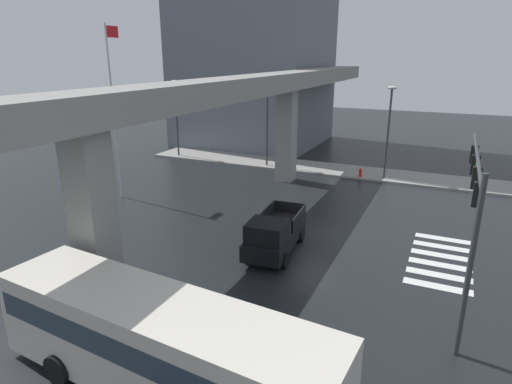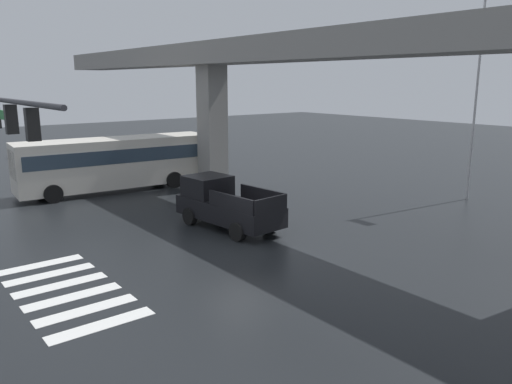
# 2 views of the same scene
# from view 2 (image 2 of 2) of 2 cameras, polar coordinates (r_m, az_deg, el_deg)

# --- Properties ---
(ground_plane) EXTENTS (120.00, 120.00, 0.00)m
(ground_plane) POSITION_cam_2_polar(r_m,az_deg,el_deg) (19.04, -1.88, -6.34)
(ground_plane) COLOR black
(crosswalk_stripes) EXTENTS (6.05, 2.80, 0.01)m
(crosswalk_stripes) POSITION_cam_2_polar(r_m,az_deg,el_deg) (16.33, -20.74, -10.46)
(crosswalk_stripes) COLOR silver
(crosswalk_stripes) RESTS_ON ground
(elevated_overpass) EXTENTS (57.85, 2.44, 8.24)m
(elevated_overpass) POSITION_cam_2_polar(r_m,az_deg,el_deg) (21.67, 9.92, 14.94)
(elevated_overpass) COLOR gray
(elevated_overpass) RESTS_ON ground
(pickup_truck) EXTENTS (5.25, 2.43, 2.08)m
(pickup_truck) POSITION_cam_2_polar(r_m,az_deg,el_deg) (21.49, -3.61, -1.42)
(pickup_truck) COLOR black
(pickup_truck) RESTS_ON ground
(city_bus) EXTENTS (3.40, 10.96, 2.99)m
(city_bus) POSITION_cam_2_polar(r_m,az_deg,el_deg) (29.68, -15.67, 3.47)
(city_bus) COLOR beige
(city_bus) RESTS_ON ground
(flagpole) EXTENTS (1.16, 0.12, 11.34)m
(flagpole) POSITION_cam_2_polar(r_m,az_deg,el_deg) (28.19, 24.12, 12.15)
(flagpole) COLOR silver
(flagpole) RESTS_ON ground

